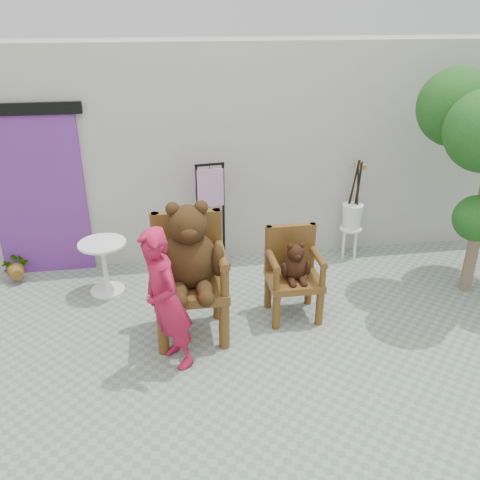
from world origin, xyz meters
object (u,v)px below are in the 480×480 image
Objects in this scene: cafe_table at (104,261)px; stool_bucket at (352,216)px; person at (166,301)px; chair_big at (189,261)px; display_stand at (211,228)px; chair_small at (293,268)px.

cafe_table is 3.52m from stool_bucket.
person reaches higher than cafe_table.
chair_big is at bearing -146.80° from stool_bucket.
display_stand reaches higher than cafe_table.
cafe_table is 0.47× the size of display_stand.
person is at bearing -152.64° from chair_small.
chair_big is 1.58m from cafe_table.
cafe_table is at bearing 133.31° from chair_big.
chair_big reaches higher than person.
display_stand is at bearing -179.88° from stool_bucket.
person is (-0.27, -0.54, -0.14)m from chair_big.
person is 1.07× the size of stool_bucket.
stool_bucket is (3.48, 0.51, 0.20)m from cafe_table.
chair_big is 0.62m from person.
chair_big reaches higher than stool_bucket.
chair_small is at bearing -20.99° from cafe_table.
chair_small is at bearing 10.64° from chair_big.
display_stand is 1.04× the size of stool_bucket.
stool_bucket is at bearing -6.67° from display_stand.
stool_bucket is at bearing 8.31° from cafe_table.
chair_big is 1.48× the size of chair_small.
person reaches higher than stool_bucket.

